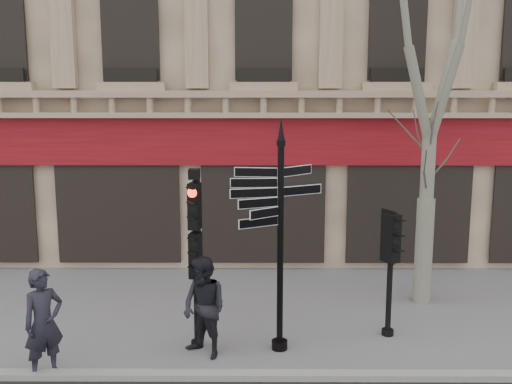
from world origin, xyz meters
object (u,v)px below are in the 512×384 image
fingerpost (281,197)px  traffic_signal_secondary (391,251)px  traffic_signal_main (195,237)px  pedestrian_b (204,307)px  plane_tree (436,6)px  pedestrian_a (44,323)px

fingerpost → traffic_signal_secondary: fingerpost is taller
traffic_signal_secondary → traffic_signal_main: bearing=164.9°
traffic_signal_secondary → pedestrian_b: size_ratio=1.33×
plane_tree → pedestrian_a: plane_tree is taller
traffic_signal_secondary → pedestrian_a: (-6.31, -1.74, -0.80)m
fingerpost → traffic_signal_secondary: (2.22, 0.66, -1.20)m
fingerpost → traffic_signal_secondary: bearing=-1.3°
traffic_signal_main → traffic_signal_secondary: size_ratio=1.38×
fingerpost → traffic_signal_main: (-1.59, 0.09, -0.77)m
pedestrian_a → fingerpost: bearing=-29.4°
traffic_signal_secondary → pedestrian_b: (-3.63, -0.96, -0.81)m
fingerpost → traffic_signal_secondary: 2.61m
fingerpost → pedestrian_a: size_ratio=2.30×
fingerpost → plane_tree: plane_tree is taller
traffic_signal_secondary → pedestrian_a: traffic_signal_secondary is taller
traffic_signal_main → pedestrian_a: (-2.50, -1.17, -1.23)m
traffic_signal_secondary → fingerpost: bearing=172.9°
traffic_signal_main → plane_tree: bearing=37.0°
fingerpost → plane_tree: (3.45, 2.58, 3.76)m
traffic_signal_main → traffic_signal_secondary: 3.88m
plane_tree → pedestrian_b: bearing=-149.3°
plane_tree → pedestrian_a: size_ratio=4.99×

